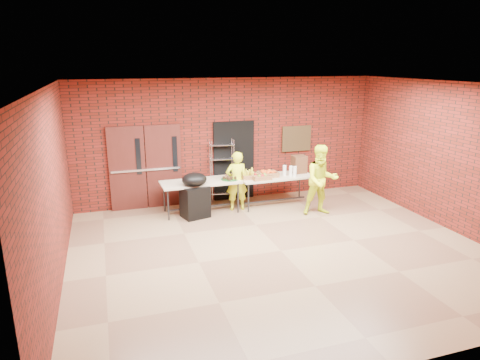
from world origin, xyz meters
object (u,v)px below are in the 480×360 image
object	(u,v)px
wire_rack	(222,171)
volunteer_man	(321,180)
table_left	(201,184)
volunteer_woman	(237,181)
coffee_dispenser	(299,164)
covered_grill	(195,195)
table_right	(276,178)

from	to	relation	value
wire_rack	volunteer_man	xyz separation A→B (m)	(2.01, -1.65, 0.02)
table_left	volunteer_woman	bearing A→B (deg)	-7.95
coffee_dispenser	covered_grill	bearing A→B (deg)	-172.79
table_right	volunteer_man	bearing A→B (deg)	-51.41
table_left	covered_grill	world-z (taller)	covered_grill
table_right	covered_grill	xyz separation A→B (m)	(-2.16, -0.24, -0.17)
coffee_dispenser	volunteer_man	size ratio (longest dim) A/B	0.27
wire_rack	volunteer_woman	xyz separation A→B (m)	(0.16, -0.74, -0.09)
table_right	covered_grill	world-z (taller)	covered_grill
table_left	table_right	bearing A→B (deg)	-3.21
table_right	covered_grill	distance (m)	2.18
table_right	covered_grill	size ratio (longest dim) A/B	1.74
wire_rack	table_left	xyz separation A→B (m)	(-0.72, -0.64, -0.11)
covered_grill	volunteer_woman	distance (m)	1.13
covered_grill	table_left	bearing A→B (deg)	38.73
table_left	table_right	world-z (taller)	table_left
covered_grill	wire_rack	bearing A→B (deg)	29.96
volunteer_woman	volunteer_man	size ratio (longest dim) A/B	0.87
table_left	coffee_dispenser	size ratio (longest dim) A/B	4.27
wire_rack	table_right	distance (m)	1.41
table_right	volunteer_man	distance (m)	1.25
table_right	volunteer_man	xyz separation A→B (m)	(0.79, -0.96, 0.14)
volunteer_woman	volunteer_man	distance (m)	2.06
wire_rack	covered_grill	world-z (taller)	wire_rack
covered_grill	volunteer_woman	bearing A→B (deg)	-5.02
table_right	volunteer_man	size ratio (longest dim) A/B	1.11
volunteer_man	covered_grill	bearing A→B (deg)	174.82
wire_rack	volunteer_woman	bearing A→B (deg)	-66.92
wire_rack	table_right	world-z (taller)	wire_rack
table_left	covered_grill	distance (m)	0.40
volunteer_woman	volunteer_man	world-z (taller)	volunteer_man
volunteer_woman	table_left	bearing A→B (deg)	-1.68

